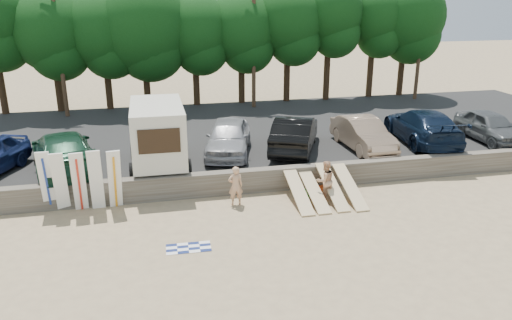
# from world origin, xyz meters

# --- Properties ---
(ground) EXTENTS (120.00, 120.00, 0.00)m
(ground) POSITION_xyz_m (0.00, 0.00, 0.00)
(ground) COLOR tan
(ground) RESTS_ON ground
(seawall) EXTENTS (44.00, 0.50, 1.00)m
(seawall) POSITION_xyz_m (0.00, 3.00, 0.50)
(seawall) COLOR #6B6356
(seawall) RESTS_ON ground
(parking_lot) EXTENTS (44.00, 14.50, 0.70)m
(parking_lot) POSITION_xyz_m (0.00, 10.50, 0.35)
(parking_lot) COLOR #282828
(parking_lot) RESTS_ON ground
(treeline) EXTENTS (32.84, 6.28, 8.50)m
(treeline) POSITION_xyz_m (-0.63, 17.56, 6.13)
(treeline) COLOR #382616
(treeline) RESTS_ON parking_lot
(utility_poles) EXTENTS (25.80, 0.26, 9.00)m
(utility_poles) POSITION_xyz_m (2.00, 16.00, 5.43)
(utility_poles) COLOR #473321
(utility_poles) RESTS_ON parking_lot
(box_trailer) EXTENTS (2.57, 4.50, 2.83)m
(box_trailer) POSITION_xyz_m (-4.70, 5.16, 2.29)
(box_trailer) COLOR beige
(box_trailer) RESTS_ON parking_lot
(car_1) EXTENTS (3.67, 6.35, 1.73)m
(car_1) POSITION_xyz_m (-8.78, 5.54, 1.56)
(car_1) COLOR #143825
(car_1) RESTS_ON parking_lot
(car_2) EXTENTS (3.15, 5.25, 1.67)m
(car_2) POSITION_xyz_m (-1.37, 6.29, 1.54)
(car_2) COLOR #9E9EA3
(car_2) RESTS_ON parking_lot
(car_3) EXTENTS (3.79, 5.53, 1.73)m
(car_3) POSITION_xyz_m (1.88, 6.10, 1.56)
(car_3) COLOR black
(car_3) RESTS_ON parking_lot
(car_4) EXTENTS (1.77, 4.74, 1.55)m
(car_4) POSITION_xyz_m (5.26, 5.62, 1.47)
(car_4) COLOR #9A7C62
(car_4) RESTS_ON parking_lot
(car_5) EXTENTS (3.14, 6.22, 1.73)m
(car_5) POSITION_xyz_m (8.73, 6.02, 1.57)
(car_5) COLOR black
(car_5) RESTS_ON parking_lot
(car_6) EXTENTS (1.97, 4.61, 1.55)m
(car_6) POSITION_xyz_m (12.32, 5.48, 1.48)
(car_6) COLOR #4D5052
(car_6) RESTS_ON parking_lot
(surfboard_upright_0) EXTENTS (0.51, 0.57, 2.56)m
(surfboard_upright_0) POSITION_xyz_m (-9.03, 2.62, 1.28)
(surfboard_upright_0) COLOR white
(surfboard_upright_0) RESTS_ON ground
(surfboard_upright_1) EXTENTS (0.54, 0.73, 2.53)m
(surfboard_upright_1) POSITION_xyz_m (-8.53, 2.48, 1.27)
(surfboard_upright_1) COLOR white
(surfboard_upright_1) RESTS_ON ground
(surfboard_upright_2) EXTENTS (0.58, 0.77, 2.53)m
(surfboard_upright_2) POSITION_xyz_m (-7.84, 2.40, 1.27)
(surfboard_upright_2) COLOR white
(surfboard_upright_2) RESTS_ON ground
(surfboard_upright_3) EXTENTS (0.54, 0.63, 2.56)m
(surfboard_upright_3) POSITION_xyz_m (-7.21, 2.39, 1.28)
(surfboard_upright_3) COLOR white
(surfboard_upright_3) RESTS_ON ground
(surfboard_upright_4) EXTENTS (0.61, 0.80, 2.53)m
(surfboard_upright_4) POSITION_xyz_m (-6.51, 2.38, 1.26)
(surfboard_upright_4) COLOR white
(surfboard_upright_4) RESTS_ON ground
(surfboard_low_0) EXTENTS (0.56, 2.87, 1.00)m
(surfboard_low_0) POSITION_xyz_m (0.66, 1.48, 0.50)
(surfboard_low_0) COLOR #CEB282
(surfboard_low_0) RESTS_ON ground
(surfboard_low_1) EXTENTS (0.56, 2.90, 0.90)m
(surfboard_low_1) POSITION_xyz_m (1.34, 1.51, 0.45)
(surfboard_low_1) COLOR #CEB282
(surfboard_low_1) RESTS_ON ground
(surfboard_low_2) EXTENTS (0.56, 2.84, 1.11)m
(surfboard_low_2) POSITION_xyz_m (2.13, 1.50, 0.55)
(surfboard_low_2) COLOR #CEB282
(surfboard_low_2) RESTS_ON ground
(surfboard_low_3) EXTENTS (0.56, 2.86, 1.04)m
(surfboard_low_3) POSITION_xyz_m (2.88, 1.42, 0.52)
(surfboard_low_3) COLOR #CEB282
(surfboard_low_3) RESTS_ON ground
(beachgoer_a) EXTENTS (0.60, 0.40, 1.63)m
(beachgoer_a) POSITION_xyz_m (-1.86, 1.79, 0.82)
(beachgoer_a) COLOR tan
(beachgoer_a) RESTS_ON ground
(beachgoer_b) EXTENTS (0.93, 0.79, 1.67)m
(beachgoer_b) POSITION_xyz_m (1.82, 1.52, 0.84)
(beachgoer_b) COLOR tan
(beachgoer_b) RESTS_ON ground
(cooler) EXTENTS (0.43, 0.37, 0.32)m
(cooler) POSITION_xyz_m (1.20, 1.92, 0.16)
(cooler) COLOR green
(cooler) RESTS_ON ground
(gear_bag) EXTENTS (0.36, 0.33, 0.22)m
(gear_bag) POSITION_xyz_m (1.98, 2.40, 0.11)
(gear_bag) COLOR #E04A1A
(gear_bag) RESTS_ON ground
(beach_towel) EXTENTS (1.55, 1.55, 0.00)m
(beach_towel) POSITION_xyz_m (-4.06, -1.38, 0.01)
(beach_towel) COLOR white
(beach_towel) RESTS_ON ground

